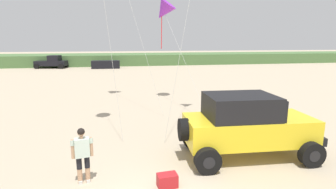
% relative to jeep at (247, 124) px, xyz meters
% --- Properties ---
extents(dune_ridge, '(90.00, 9.95, 1.83)m').
position_rel_jeep_xyz_m(dune_ridge, '(1.58, 41.03, -0.29)').
color(dune_ridge, '#4C703D').
rests_on(dune_ridge, ground_plane).
extents(jeep, '(4.92, 2.62, 2.26)m').
position_rel_jeep_xyz_m(jeep, '(0.00, 0.00, 0.00)').
color(jeep, yellow).
rests_on(jeep, ground_plane).
extents(person_watching, '(0.62, 0.36, 1.67)m').
position_rel_jeep_xyz_m(person_watching, '(-5.45, -0.74, -0.26)').
color(person_watching, tan).
rests_on(person_watching, ground_plane).
extents(cooler_box, '(0.59, 0.40, 0.38)m').
position_rel_jeep_xyz_m(cooler_box, '(-3.11, -1.43, -1.01)').
color(cooler_box, '#B21E23').
rests_on(cooler_box, ground_plane).
extents(distant_pickup, '(4.85, 3.05, 1.98)m').
position_rel_jeep_xyz_m(distant_pickup, '(-14.23, 35.18, -0.26)').
color(distant_pickup, black).
rests_on(distant_pickup, ground_plane).
extents(distant_sedan, '(4.26, 1.85, 1.20)m').
position_rel_jeep_xyz_m(distant_sedan, '(-6.06, 33.34, -0.60)').
color(distant_sedan, black).
rests_on(distant_sedan, ground_plane).
extents(kite_purple_stunt, '(2.38, 6.61, 6.89)m').
position_rel_jeep_xyz_m(kite_purple_stunt, '(-1.21, 9.68, 4.83)').
color(kite_purple_stunt, purple).
rests_on(kite_purple_stunt, ground_plane).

